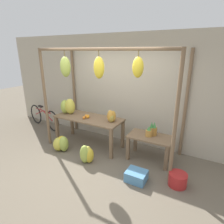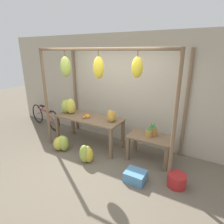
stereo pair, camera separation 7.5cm
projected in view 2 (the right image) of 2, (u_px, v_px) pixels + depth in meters
The scene contains 14 objects.
ground_plane at pixel (88, 168), 3.97m from camera, with size 20.00×20.00×0.00m, color #665B4C.
shop_wall_back at pixel (124, 90), 4.87m from camera, with size 8.00×0.08×2.80m.
stall_awning at pixel (102, 82), 4.00m from camera, with size 3.24×1.24×2.44m.
display_table_main at pixel (89, 121), 4.78m from camera, with size 1.76×0.70×0.77m.
display_table_side at pixel (150, 141), 4.14m from camera, with size 0.96×0.54×0.59m.
banana_pile_on_table at pixel (69, 106), 4.97m from camera, with size 0.47×0.34×0.41m.
orange_pile at pixel (87, 116), 4.69m from camera, with size 0.17×0.21×0.08m.
pineapple_cluster at pixel (151, 131), 4.09m from camera, with size 0.22×0.24×0.32m.
banana_pile_ground_left at pixel (62, 143), 4.67m from camera, with size 0.44×0.42×0.39m.
banana_pile_ground_right at pixel (87, 154), 4.14m from camera, with size 0.33×0.30×0.42m.
fruit_crate_white at pixel (135, 176), 3.57m from camera, with size 0.38×0.33×0.20m.
blue_bucket at pixel (177, 180), 3.42m from camera, with size 0.33×0.33×0.25m.
parked_bicycle at pixel (45, 117), 6.07m from camera, with size 1.63×0.38×0.70m.
papaya_pile at pixel (111, 117), 4.39m from camera, with size 0.22×0.24×0.29m.
Camera 2 is at (2.15, -2.68, 2.38)m, focal length 30.00 mm.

